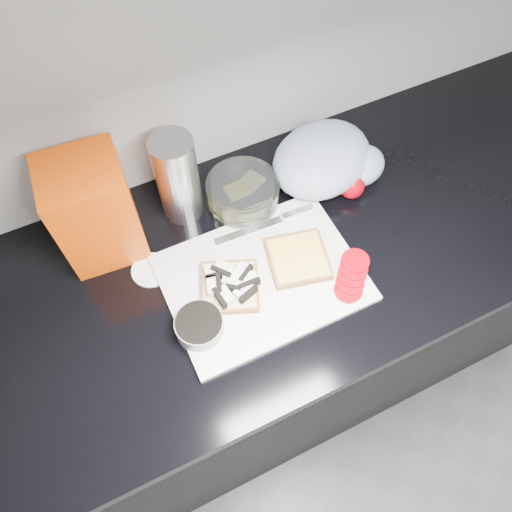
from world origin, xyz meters
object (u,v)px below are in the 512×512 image
at_px(bread_bag, 94,211).
at_px(steel_canister, 178,178).
at_px(cutting_board, 262,278).
at_px(glass_bowl, 243,194).

xyz_separation_m(bread_bag, steel_canister, (0.18, 0.02, -0.01)).
height_order(cutting_board, steel_canister, steel_canister).
relative_size(glass_bowl, steel_canister, 0.75).
bearing_deg(cutting_board, steel_canister, 108.62).
distance_m(cutting_board, glass_bowl, 0.21).
xyz_separation_m(glass_bowl, steel_canister, (-0.13, 0.04, 0.07)).
bearing_deg(glass_bowl, cutting_board, -103.60).
relative_size(cutting_board, steel_canister, 1.85).
bearing_deg(cutting_board, bread_bag, 139.31).
relative_size(cutting_board, glass_bowl, 2.45).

